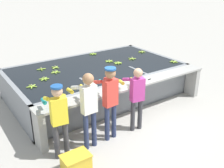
{
  "coord_description": "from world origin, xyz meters",
  "views": [
    {
      "loc": [
        -3.9,
        -4.55,
        3.5
      ],
      "look_at": [
        0.0,
        1.06,
        0.65
      ],
      "focal_mm": 42.0,
      "sensor_mm": 36.0,
      "label": 1
    }
  ],
  "objects_px": {
    "banana_bunch_floating_5": "(44,79)",
    "banana_bunch_floating_2": "(132,59)",
    "worker_1": "(88,104)",
    "banana_bunch_floating_3": "(55,67)",
    "banana_bunch_floating_9": "(109,61)",
    "worker_0": "(59,115)",
    "banana_bunch_floating_10": "(93,54)",
    "banana_bunch_floating_1": "(118,63)",
    "banana_bunch_floating_0": "(142,52)",
    "worker_2": "(109,96)",
    "banana_bunch_floating_8": "(32,86)",
    "crate": "(76,162)",
    "banana_bunch_floating_7": "(41,69)",
    "banana_bunch_floating_6": "(55,72)",
    "banana_bunch_floating_4": "(174,62)",
    "knife_0": "(151,79)",
    "worker_3": "(136,94)"
  },
  "relations": [
    {
      "from": "worker_1",
      "to": "banana_bunch_floating_5",
      "type": "height_order",
      "value": "worker_1"
    },
    {
      "from": "worker_2",
      "to": "crate",
      "type": "distance_m",
      "value": 1.54
    },
    {
      "from": "banana_bunch_floating_1",
      "to": "worker_0",
      "type": "bearing_deg",
      "value": -144.94
    },
    {
      "from": "banana_bunch_floating_7",
      "to": "banana_bunch_floating_10",
      "type": "distance_m",
      "value": 2.15
    },
    {
      "from": "worker_0",
      "to": "worker_1",
      "type": "xyz_separation_m",
      "value": [
        0.65,
        -0.04,
        0.07
      ]
    },
    {
      "from": "banana_bunch_floating_7",
      "to": "banana_bunch_floating_8",
      "type": "distance_m",
      "value": 1.3
    },
    {
      "from": "worker_0",
      "to": "worker_3",
      "type": "height_order",
      "value": "worker_0"
    },
    {
      "from": "banana_bunch_floating_6",
      "to": "knife_0",
      "type": "height_order",
      "value": "banana_bunch_floating_6"
    },
    {
      "from": "banana_bunch_floating_1",
      "to": "banana_bunch_floating_4",
      "type": "bearing_deg",
      "value": -30.79
    },
    {
      "from": "worker_0",
      "to": "banana_bunch_floating_10",
      "type": "xyz_separation_m",
      "value": [
        2.81,
        3.39,
        -0.02
      ]
    },
    {
      "from": "banana_bunch_floating_0",
      "to": "banana_bunch_floating_10",
      "type": "height_order",
      "value": "same"
    },
    {
      "from": "worker_1",
      "to": "knife_0",
      "type": "xyz_separation_m",
      "value": [
        2.23,
        0.5,
        -0.1
      ]
    },
    {
      "from": "crate",
      "to": "worker_1",
      "type": "bearing_deg",
      "value": 40.24
    },
    {
      "from": "banana_bunch_floating_0",
      "to": "crate",
      "type": "height_order",
      "value": "banana_bunch_floating_0"
    },
    {
      "from": "banana_bunch_floating_2",
      "to": "banana_bunch_floating_4",
      "type": "distance_m",
      "value": 1.35
    },
    {
      "from": "worker_1",
      "to": "banana_bunch_floating_9",
      "type": "bearing_deg",
      "value": 48.17
    },
    {
      "from": "worker_1",
      "to": "worker_2",
      "type": "xyz_separation_m",
      "value": [
        0.55,
        0.02,
        0.02
      ]
    },
    {
      "from": "banana_bunch_floating_4",
      "to": "banana_bunch_floating_7",
      "type": "xyz_separation_m",
      "value": [
        -3.74,
        1.73,
        0.0
      ]
    },
    {
      "from": "banana_bunch_floating_3",
      "to": "banana_bunch_floating_7",
      "type": "xyz_separation_m",
      "value": [
        -0.4,
        0.09,
        0.0
      ]
    },
    {
      "from": "worker_3",
      "to": "banana_bunch_floating_5",
      "type": "relative_size",
      "value": 5.59
    },
    {
      "from": "banana_bunch_floating_2",
      "to": "banana_bunch_floating_5",
      "type": "xyz_separation_m",
      "value": [
        -3.07,
        -0.09,
        -0.0
      ]
    },
    {
      "from": "banana_bunch_floating_9",
      "to": "banana_bunch_floating_10",
      "type": "xyz_separation_m",
      "value": [
        0.01,
        1.02,
        0.0
      ]
    },
    {
      "from": "worker_0",
      "to": "banana_bunch_floating_5",
      "type": "xyz_separation_m",
      "value": [
        0.5,
        2.07,
        -0.02
      ]
    },
    {
      "from": "worker_1",
      "to": "banana_bunch_floating_1",
      "type": "height_order",
      "value": "worker_1"
    },
    {
      "from": "banana_bunch_floating_0",
      "to": "knife_0",
      "type": "distance_m",
      "value": 2.64
    },
    {
      "from": "banana_bunch_floating_8",
      "to": "crate",
      "type": "bearing_deg",
      "value": -90.24
    },
    {
      "from": "banana_bunch_floating_1",
      "to": "banana_bunch_floating_2",
      "type": "distance_m",
      "value": 0.66
    },
    {
      "from": "banana_bunch_floating_3",
      "to": "banana_bunch_floating_8",
      "type": "relative_size",
      "value": 0.92
    },
    {
      "from": "banana_bunch_floating_5",
      "to": "banana_bunch_floating_2",
      "type": "bearing_deg",
      "value": 1.76
    },
    {
      "from": "worker_1",
      "to": "crate",
      "type": "relative_size",
      "value": 3.13
    },
    {
      "from": "worker_0",
      "to": "banana_bunch_floating_4",
      "type": "distance_m",
      "value": 4.61
    },
    {
      "from": "worker_1",
      "to": "banana_bunch_floating_2",
      "type": "xyz_separation_m",
      "value": [
        2.93,
        2.2,
        -0.09
      ]
    },
    {
      "from": "banana_bunch_floating_2",
      "to": "crate",
      "type": "height_order",
      "value": "banana_bunch_floating_2"
    },
    {
      "from": "banana_bunch_floating_5",
      "to": "banana_bunch_floating_7",
      "type": "height_order",
      "value": "same"
    },
    {
      "from": "crate",
      "to": "banana_bunch_floating_5",
      "type": "bearing_deg",
      "value": 80.16
    },
    {
      "from": "worker_1",
      "to": "crate",
      "type": "distance_m",
      "value": 1.17
    },
    {
      "from": "banana_bunch_floating_6",
      "to": "worker_3",
      "type": "bearing_deg",
      "value": -68.4
    },
    {
      "from": "banana_bunch_floating_4",
      "to": "knife_0",
      "type": "distance_m",
      "value": 1.73
    },
    {
      "from": "banana_bunch_floating_5",
      "to": "banana_bunch_floating_10",
      "type": "height_order",
      "value": "same"
    },
    {
      "from": "banana_bunch_floating_3",
      "to": "banana_bunch_floating_9",
      "type": "xyz_separation_m",
      "value": [
        1.68,
        -0.4,
        -0.0
      ]
    },
    {
      "from": "banana_bunch_floating_4",
      "to": "crate",
      "type": "bearing_deg",
      "value": -159.1
    },
    {
      "from": "worker_2",
      "to": "worker_1",
      "type": "bearing_deg",
      "value": -177.57
    },
    {
      "from": "worker_2",
      "to": "banana_bunch_floating_10",
      "type": "height_order",
      "value": "worker_2"
    },
    {
      "from": "banana_bunch_floating_1",
      "to": "banana_bunch_floating_10",
      "type": "bearing_deg",
      "value": 94.89
    },
    {
      "from": "worker_1",
      "to": "banana_bunch_floating_3",
      "type": "distance_m",
      "value": 2.86
    },
    {
      "from": "worker_3",
      "to": "banana_bunch_floating_2",
      "type": "distance_m",
      "value": 2.76
    },
    {
      "from": "worker_3",
      "to": "banana_bunch_floating_1",
      "type": "relative_size",
      "value": 5.62
    },
    {
      "from": "worker_0",
      "to": "banana_bunch_floating_0",
      "type": "relative_size",
      "value": 5.84
    },
    {
      "from": "banana_bunch_floating_6",
      "to": "banana_bunch_floating_1",
      "type": "bearing_deg",
      "value": -9.56
    },
    {
      "from": "banana_bunch_floating_1",
      "to": "banana_bunch_floating_6",
      "type": "xyz_separation_m",
      "value": [
        -1.96,
        0.33,
        0.0
      ]
    }
  ]
}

